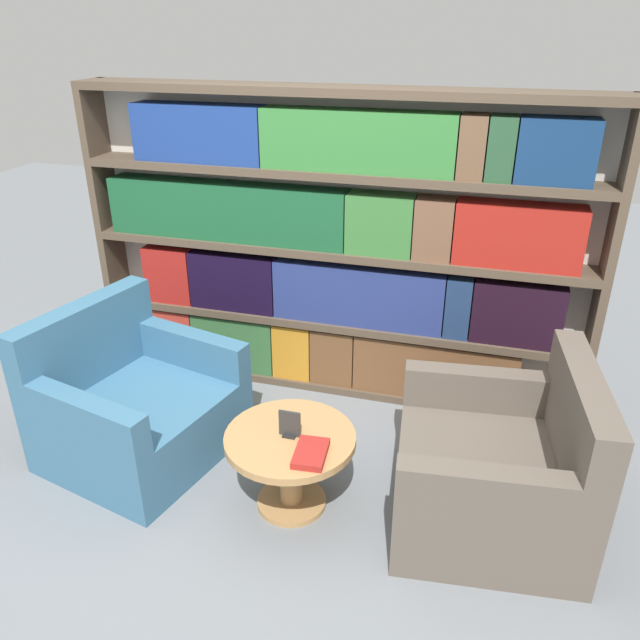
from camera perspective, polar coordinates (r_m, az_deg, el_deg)
ground_plane at (r=3.39m, az=-5.06°, el=-17.06°), size 14.00×14.00×0.00m
bookshelf at (r=3.99m, az=1.20°, el=6.09°), size 3.25×0.30×1.96m
armchair_left at (r=3.77m, az=-16.57°, el=-7.65°), size 1.08×1.13×0.86m
armchair_right at (r=3.28m, az=15.95°, el=-13.19°), size 0.98×1.04×0.86m
coffee_table at (r=3.22m, az=-2.71°, el=-12.27°), size 0.66×0.66×0.44m
table_sign at (r=3.11m, az=-2.78°, el=-9.62°), size 0.11×0.06×0.14m
stray_book at (r=3.01m, az=-0.86°, el=-12.09°), size 0.17×0.24×0.03m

